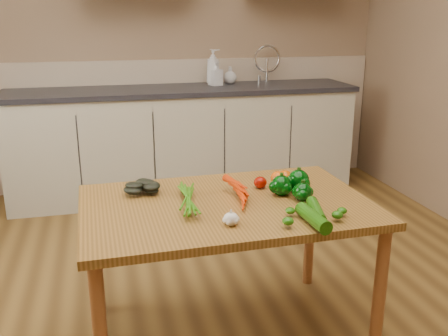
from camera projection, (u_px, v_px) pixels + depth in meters
room at (212, 70)px, 2.05m from camera, size 4.04×5.04×2.64m
counter_run at (185, 140)px, 4.20m from camera, size 2.84×0.64×1.14m
table at (227, 218)px, 2.22m from camera, size 1.28×0.84×0.68m
soap_bottle_a at (213, 67)px, 4.17m from camera, size 0.15×0.15×0.29m
soap_bottle_b at (216, 74)px, 4.15m from camera, size 0.11×0.11×0.20m
soap_bottle_c at (230, 75)px, 4.27m from camera, size 0.16×0.16×0.14m
carrot_bunch at (224, 194)px, 2.20m from camera, size 0.24×0.18×0.06m
leafy_greens at (145, 185)px, 2.27m from camera, size 0.18×0.16×0.09m
garlic_bulb at (231, 219)px, 1.95m from camera, size 0.06×0.06×0.05m
pepper_a at (281, 185)px, 2.27m from camera, size 0.09×0.09×0.09m
pepper_b at (298, 181)px, 2.32m from camera, size 0.10×0.10×0.10m
pepper_c at (303, 192)px, 2.20m from camera, size 0.08×0.08×0.08m
tomato_a at (260, 182)px, 2.37m from camera, size 0.06×0.06×0.06m
tomato_b at (278, 178)px, 2.42m from camera, size 0.07×0.07×0.07m
tomato_c at (285, 178)px, 2.40m from camera, size 0.08×0.08×0.07m
zucchini_a at (316, 211)px, 2.03m from camera, size 0.10×0.22×0.05m
zucchini_b at (313, 218)px, 1.95m from camera, size 0.07×0.22×0.06m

